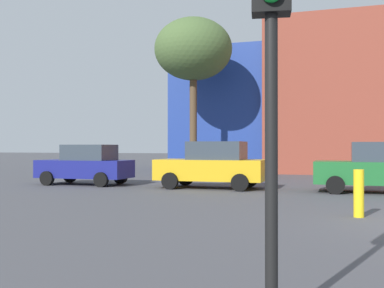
{
  "coord_description": "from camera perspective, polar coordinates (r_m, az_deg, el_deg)",
  "views": [
    {
      "loc": [
        -2.44,
        -10.78,
        1.66
      ],
      "look_at": [
        -8.55,
        8.27,
        1.78
      ],
      "focal_mm": 43.36,
      "sensor_mm": 36.0,
      "label": 1
    }
  ],
  "objects": [
    {
      "name": "parked_car_0",
      "position": [
        20.85,
        -12.92,
        -2.51
      ],
      "size": [
        4.05,
        1.99,
        1.75
      ],
      "rotation": [
        0.0,
        0.0,
        3.14
      ],
      "color": "navy",
      "rests_on": "ground_plane"
    },
    {
      "name": "parked_car_1",
      "position": [
        18.58,
        2.53,
        -2.6
      ],
      "size": [
        4.32,
        2.12,
        1.87
      ],
      "rotation": [
        0.0,
        0.0,
        3.14
      ],
      "color": "gold",
      "rests_on": "ground_plane"
    },
    {
      "name": "parked_car_2",
      "position": [
        17.97,
        21.81,
        -2.71
      ],
      "size": [
        4.23,
        2.07,
        1.83
      ],
      "rotation": [
        0.0,
        0.0,
        3.14
      ],
      "color": "#1E662D",
      "rests_on": "ground_plane"
    },
    {
      "name": "traffic_light_near_left",
      "position": [
        4.49,
        9.73,
        14.24
      ],
      "size": [
        0.39,
        0.39,
        3.79
      ],
      "rotation": [
        0.0,
        0.0,
        -1.41
      ],
      "color": "black",
      "rests_on": "ground_plane"
    },
    {
      "name": "bare_tree_0",
      "position": [
        27.16,
        0.16,
        11.47
      ],
      "size": [
        4.47,
        4.47,
        9.07
      ],
      "color": "brown",
      "rests_on": "ground_plane"
    },
    {
      "name": "bollard_yellow_0",
      "position": [
        11.67,
        19.82,
        -5.73
      ],
      "size": [
        0.24,
        0.24,
        1.13
      ],
      "primitive_type": "cylinder",
      "color": "yellow",
      "rests_on": "ground_plane"
    }
  ]
}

